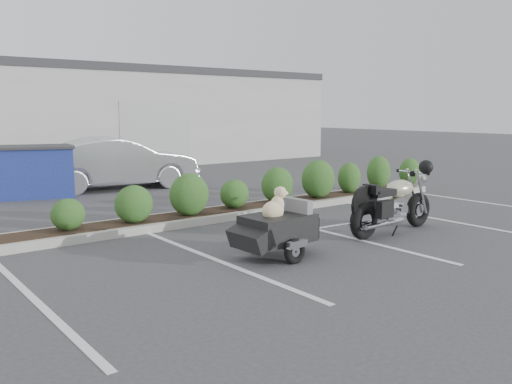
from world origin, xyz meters
TOP-DOWN VIEW (x-y plane):
  - ground at (0.00, 0.00)m, footprint 90.00×90.00m
  - planter_kerb at (1.00, 2.20)m, footprint 12.00×1.00m
  - building at (0.00, 17.00)m, footprint 26.00×10.00m
  - motorcycle at (2.13, -1.01)m, footprint 2.35×0.80m
  - pet_trailer at (-0.66, -0.98)m, footprint 1.87×1.05m
  - sedan at (0.47, 7.54)m, footprint 4.69×2.21m
  - dumpster at (-1.87, 7.50)m, footprint 2.37×1.96m

SIDE VIEW (x-z plane):
  - ground at x=0.00m, z-range 0.00..0.00m
  - planter_kerb at x=1.00m, z-range 0.00..0.15m
  - pet_trailer at x=-0.66m, z-range -0.09..1.03m
  - motorcycle at x=2.13m, z-range -0.14..1.21m
  - dumpster at x=-1.87m, z-range 0.01..1.35m
  - sedan at x=0.47m, z-range 0.00..1.49m
  - building at x=0.00m, z-range 0.00..4.00m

